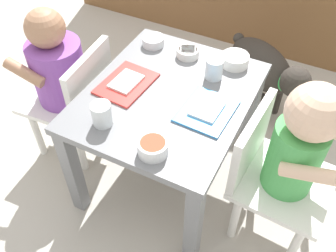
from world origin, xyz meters
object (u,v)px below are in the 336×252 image
object	(u,v)px
seated_child_left	(61,72)
cereal_bowl_left_side	(153,147)
dog	(265,68)
food_tray_right	(207,110)
seated_child_right	(293,150)
water_cup_right	(102,115)
water_cup_left	(214,70)
cereal_bowl_right_side	(153,41)
veggie_bowl_near	(188,52)
dining_table	(168,111)
veggie_bowl_far	(235,60)
food_tray_left	(126,83)

from	to	relation	value
seated_child_left	cereal_bowl_left_side	xyz separation A→B (m)	(0.49, -0.21, 0.06)
dog	food_tray_right	size ratio (longest dim) A/B	2.29
seated_child_right	food_tray_right	xyz separation A→B (m)	(-0.27, 0.02, 0.02)
dog	water_cup_right	size ratio (longest dim) A/B	5.88
water_cup_left	cereal_bowl_right_side	bearing A→B (deg)	164.44
food_tray_right	veggie_bowl_near	world-z (taller)	veggie_bowl_near
dining_table	seated_child_left	world-z (taller)	seated_child_left
water_cup_right	seated_child_right	bearing A→B (deg)	17.44
dining_table	seated_child_right	distance (m)	0.42
veggie_bowl_near	dog	bearing A→B (deg)	55.64
seated_child_right	water_cup_left	xyz separation A→B (m)	(-0.32, 0.18, 0.05)
seated_child_left	cereal_bowl_left_side	distance (m)	0.53
veggie_bowl_far	water_cup_right	bearing A→B (deg)	-119.23
dog	veggie_bowl_far	world-z (taller)	veggie_bowl_far
cereal_bowl_right_side	cereal_bowl_left_side	size ratio (longest dim) A/B	0.95
cereal_bowl_left_side	veggie_bowl_far	xyz separation A→B (m)	(0.06, 0.47, -0.00)
food_tray_left	water_cup_right	distance (m)	0.19
water_cup_left	cereal_bowl_right_side	distance (m)	0.28
dining_table	veggie_bowl_near	distance (m)	0.23
seated_child_right	food_tray_right	distance (m)	0.27
dog	cereal_bowl_right_side	bearing A→B (deg)	-138.69
food_tray_right	cereal_bowl_left_side	size ratio (longest dim) A/B	2.19
dog	water_cup_left	xyz separation A→B (m)	(-0.10, -0.39, 0.23)
dog	seated_child_right	bearing A→B (deg)	-69.14
food_tray_right	cereal_bowl_left_side	bearing A→B (deg)	-107.62
dog	food_tray_right	xyz separation A→B (m)	(-0.05, -0.56, 0.21)
seated_child_left	seated_child_right	size ratio (longest dim) A/B	0.97
veggie_bowl_far	cereal_bowl_left_side	bearing A→B (deg)	-97.52
dining_table	cereal_bowl_left_side	xyz separation A→B (m)	(0.07, -0.23, 0.10)
dining_table	cereal_bowl_left_side	size ratio (longest dim) A/B	7.11
dining_table	dog	world-z (taller)	dining_table
food_tray_left	cereal_bowl_right_side	distance (m)	0.24
dog	food_tray_left	bearing A→B (deg)	-120.97
seated_child_left	cereal_bowl_right_side	world-z (taller)	seated_child_left
dining_table	seated_child_left	bearing A→B (deg)	-176.08
dining_table	seated_child_right	xyz separation A→B (m)	(0.41, -0.04, 0.06)
veggie_bowl_near	cereal_bowl_left_side	world-z (taller)	cereal_bowl_left_side
seated_child_left	food_tray_right	distance (m)	0.56
seated_child_right	veggie_bowl_far	distance (m)	0.39
dining_table	cereal_bowl_left_side	distance (m)	0.26
veggie_bowl_far	seated_child_right	bearing A→B (deg)	-45.01
seated_child_left	food_tray_right	world-z (taller)	seated_child_left
dog	cereal_bowl_left_side	xyz separation A→B (m)	(-0.12, -0.77, 0.22)
water_cup_right	cereal_bowl_right_side	size ratio (longest dim) A/B	0.89
cereal_bowl_left_side	veggie_bowl_near	bearing A→B (deg)	102.97
seated_child_right	cereal_bowl_left_side	size ratio (longest dim) A/B	7.68
water_cup_right	veggie_bowl_near	xyz separation A→B (m)	(0.08, 0.41, -0.01)
water_cup_left	veggie_bowl_far	distance (m)	0.10
seated_child_right	food_tray_left	distance (m)	0.55
seated_child_left	seated_child_right	distance (m)	0.82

